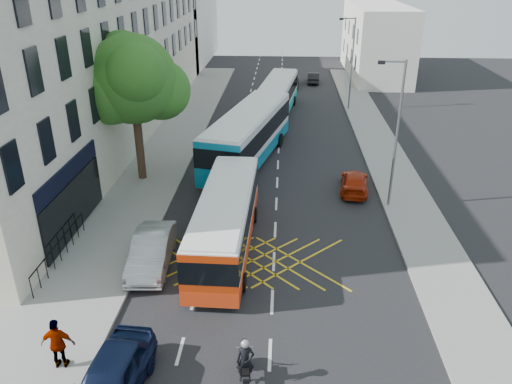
# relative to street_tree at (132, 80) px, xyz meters

# --- Properties ---
(ground) EXTENTS (120.00, 120.00, 0.00)m
(ground) POSITION_rel_street_tree_xyz_m (8.51, -14.97, -6.29)
(ground) COLOR black
(ground) RESTS_ON ground
(pavement_left) EXTENTS (5.00, 70.00, 0.15)m
(pavement_left) POSITION_rel_street_tree_xyz_m (0.01, 0.03, -6.22)
(pavement_left) COLOR gray
(pavement_left) RESTS_ON ground
(pavement_right) EXTENTS (3.00, 70.00, 0.15)m
(pavement_right) POSITION_rel_street_tree_xyz_m (16.01, 0.03, -6.22)
(pavement_right) COLOR gray
(pavement_right) RESTS_ON ground
(terrace_main) EXTENTS (8.30, 45.00, 13.50)m
(terrace_main) POSITION_rel_street_tree_xyz_m (-5.49, 9.52, 0.46)
(terrace_main) COLOR beige
(terrace_main) RESTS_ON ground
(terrace_far) EXTENTS (8.00, 20.00, 10.00)m
(terrace_far) POSITION_rel_street_tree_xyz_m (-5.49, 40.03, -1.29)
(terrace_far) COLOR silver
(terrace_far) RESTS_ON ground
(building_right) EXTENTS (6.00, 18.00, 8.00)m
(building_right) POSITION_rel_street_tree_xyz_m (19.51, 33.03, -2.29)
(building_right) COLOR silver
(building_right) RESTS_ON ground
(street_tree) EXTENTS (6.30, 5.70, 8.80)m
(street_tree) POSITION_rel_street_tree_xyz_m (0.00, 0.00, 0.00)
(street_tree) COLOR #382619
(street_tree) RESTS_ON pavement_left
(lamp_near) EXTENTS (1.45, 0.15, 8.00)m
(lamp_near) POSITION_rel_street_tree_xyz_m (14.71, -2.97, -1.68)
(lamp_near) COLOR slate
(lamp_near) RESTS_ON pavement_right
(lamp_far) EXTENTS (1.45, 0.15, 8.00)m
(lamp_far) POSITION_rel_street_tree_xyz_m (14.71, 17.03, -1.68)
(lamp_far) COLOR slate
(lamp_far) RESTS_ON pavement_right
(railings) EXTENTS (0.08, 5.60, 1.14)m
(railings) POSITION_rel_street_tree_xyz_m (-1.19, -9.67, -5.57)
(railings) COLOR black
(railings) RESTS_ON pavement_left
(bus_near) EXTENTS (2.67, 10.12, 2.83)m
(bus_near) POSITION_rel_street_tree_xyz_m (6.19, -7.90, -4.80)
(bus_near) COLOR silver
(bus_near) RESTS_ON ground
(bus_mid) EXTENTS (5.55, 12.62, 3.46)m
(bus_mid) POSITION_rel_street_tree_xyz_m (6.45, 3.73, -4.47)
(bus_mid) COLOR silver
(bus_mid) RESTS_ON ground
(bus_far) EXTENTS (3.78, 10.87, 2.99)m
(bus_far) POSITION_rel_street_tree_xyz_m (8.23, 15.64, -4.72)
(bus_far) COLOR silver
(bus_far) RESTS_ON ground
(motorbike) EXTENTS (0.65, 2.01, 1.78)m
(motorbike) POSITION_rel_street_tree_xyz_m (7.74, -16.27, -5.46)
(motorbike) COLOR black
(motorbike) RESTS_ON ground
(parked_car_blue) EXTENTS (2.19, 4.66, 1.54)m
(parked_car_blue) POSITION_rel_street_tree_xyz_m (3.61, -17.19, -5.52)
(parked_car_blue) COLOR black
(parked_car_blue) RESTS_ON ground
(parked_car_silver) EXTENTS (1.87, 4.70, 1.52)m
(parked_car_silver) POSITION_rel_street_tree_xyz_m (3.02, -9.56, -5.53)
(parked_car_silver) COLOR #ABAFB3
(parked_car_silver) RESTS_ON ground
(red_hatchback) EXTENTS (2.08, 4.10, 1.14)m
(red_hatchback) POSITION_rel_street_tree_xyz_m (13.14, -0.92, -5.72)
(red_hatchback) COLOR #A42307
(red_hatchback) RESTS_ON ground
(distant_car_grey) EXTENTS (2.29, 4.58, 1.24)m
(distant_car_grey) POSITION_rel_street_tree_xyz_m (9.35, 25.85, -5.67)
(distant_car_grey) COLOR #3D4044
(distant_car_grey) RESTS_ON ground
(distant_car_dark) EXTENTS (1.45, 3.62, 1.17)m
(distant_car_dark) POSITION_rel_street_tree_xyz_m (12.10, 28.02, -5.71)
(distant_car_dark) COLOR black
(distant_car_dark) RESTS_ON ground
(pedestrian_far) EXTENTS (1.15, 0.54, 1.91)m
(pedestrian_far) POSITION_rel_street_tree_xyz_m (1.51, -16.03, -5.19)
(pedestrian_far) COLOR gray
(pedestrian_far) RESTS_ON pavement_left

